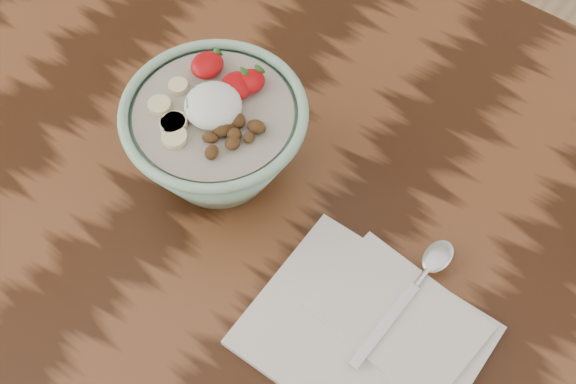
# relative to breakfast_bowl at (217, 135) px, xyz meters

# --- Properties ---
(table) EXTENTS (1.60, 0.90, 0.75)m
(table) POSITION_rel_breakfast_bowl_xyz_m (0.18, 0.01, -0.16)
(table) COLOR black
(table) RESTS_ON ground
(breakfast_bowl) EXTENTS (0.21, 0.21, 0.14)m
(breakfast_bowl) POSITION_rel_breakfast_bowl_xyz_m (0.00, 0.00, 0.00)
(breakfast_bowl) COLOR #93C5A5
(breakfast_bowl) RESTS_ON table
(napkin) EXTENTS (0.24, 0.20, 0.01)m
(napkin) POSITION_rel_breakfast_bowl_xyz_m (0.26, -0.07, -0.06)
(napkin) COLOR silver
(napkin) RESTS_ON table
(spoon) EXTENTS (0.03, 0.18, 0.01)m
(spoon) POSITION_rel_breakfast_bowl_xyz_m (0.27, 0.01, -0.05)
(spoon) COLOR silver
(spoon) RESTS_ON napkin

